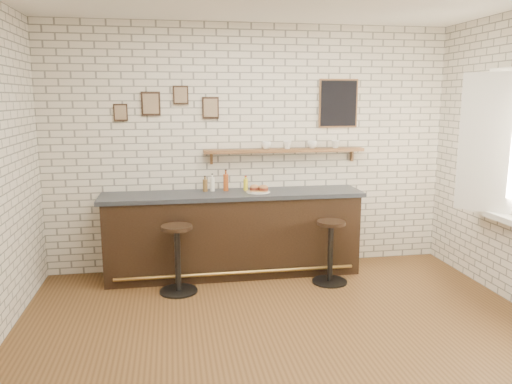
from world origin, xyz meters
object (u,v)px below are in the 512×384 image
Objects in this scene: shelf_cup_a at (266,145)px; shelf_cup_b at (287,145)px; bitters_bottle_white at (212,184)px; bar_stool_left at (178,257)px; bitters_bottle_brown at (205,185)px; ciabatta_sandwich at (259,188)px; bitters_bottle_amber at (226,182)px; shelf_cup_c at (312,145)px; condiment_bottle_yellow at (246,184)px; bar_counter at (233,233)px; bar_stool_right at (330,250)px; sandwich_plate at (258,192)px; shelf_cup_d at (335,144)px.

shelf_cup_b is at bearing -36.61° from shelf_cup_a.
bar_stool_left is (-0.44, -0.62, -0.69)m from bitters_bottle_white.
bitters_bottle_brown is 0.09m from bitters_bottle_white.
ciabatta_sandwich is 2.12× the size of shelf_cup_a.
shelf_cup_c is at bearing 3.64° from bitters_bottle_amber.
shelf_cup_c reaches higher than ciabatta_sandwich.
condiment_bottle_yellow is (0.49, -0.00, -0.00)m from bitters_bottle_brown.
shelf_cup_b is at bearing 83.07° from shelf_cup_c.
bitters_bottle_amber is (0.16, 0.00, 0.02)m from bitters_bottle_white.
ciabatta_sandwich is at bearing 24.60° from bar_stool_left.
bar_counter is at bearing 167.77° from shelf_cup_a.
shelf_cup_c is at bearing -36.61° from shelf_cup_a.
bar_stool_left is at bearing -144.27° from bar_counter.
shelf_cup_c is at bearing -53.71° from shelf_cup_b.
bitters_bottle_brown is 0.26× the size of bar_stool_right.
bitters_bottle_white is (-0.53, 0.17, 0.08)m from sandwich_plate.
shelf_cup_b is at bearing 7.42° from condiment_bottle_yellow.
bar_stool_left is 1.92m from shelf_cup_b.
sandwich_plate is 0.93m from shelf_cup_c.
ciabatta_sandwich is at bearing 157.09° from shelf_cup_b.
bar_counter is 29.43× the size of shelf_cup_b.
shelf_cup_d is (1.32, 0.20, 1.04)m from bar_counter.
ciabatta_sandwich is at bearing 101.46° from shelf_cup_c.
shelf_cup_c is at bearing 4.67° from condiment_bottle_yellow.
bar_stool_right is 1.37m from shelf_cup_d.
bar_stool_right is 6.16× the size of shelf_cup_c.
shelf_cup_a is (0.27, 0.07, 0.46)m from condiment_bottle_yellow.
sandwich_plate is (0.30, -0.04, 0.51)m from bar_counter.
sandwich_plate is 2.73× the size of shelf_cup_d.
sandwich_plate is 0.60m from shelf_cup_a.
shelf_cup_c is (1.25, 0.07, 0.45)m from bitters_bottle_white.
shelf_cup_d is at bearing -53.71° from shelf_cup_b.
condiment_bottle_yellow is at bearing -0.00° from bitters_bottle_amber.
sandwich_plate is at bearing 24.83° from bar_stool_left.
shelf_cup_c is at bearing 93.77° from bar_stool_right.
bar_stool_right is 6.99× the size of shelf_cup_b.
condiment_bottle_yellow is (0.41, -0.00, -0.01)m from bitters_bottle_white.
ciabatta_sandwich is 0.56m from shelf_cup_a.
shelf_cup_c is at bearing 2.96° from bitters_bottle_brown.
bitters_bottle_white is at bearing 162.78° from ciabatta_sandwich.
shelf_cup_d is at bearing 13.15° from ciabatta_sandwich.
bar_counter is at bearing 35.73° from bar_stool_left.
bitters_bottle_amber reaches higher than bitters_bottle_white.
bitters_bottle_white is 0.82× the size of bitters_bottle_amber.
bitters_bottle_white is at bearing 180.00° from bitters_bottle_amber.
bar_counter is at bearing 173.08° from sandwich_plate.
condiment_bottle_yellow is (0.17, 0.13, 0.58)m from bar_counter.
shelf_cup_d is at bearing -96.93° from shelf_cup_c.
bar_counter is 0.63m from bitters_bottle_amber.
bar_counter is 25.95× the size of shelf_cup_c.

